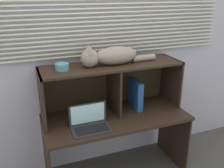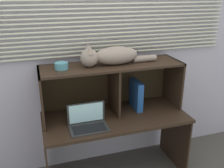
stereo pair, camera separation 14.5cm
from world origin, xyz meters
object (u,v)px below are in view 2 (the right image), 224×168
laptop (88,122)px  book_stack (87,112)px  small_basket (61,66)px  binder_upright (136,95)px  cat (110,56)px

laptop → book_stack: laptop is taller
laptop → book_stack: 0.24m
small_basket → binder_upright: bearing=0.0°
small_basket → laptop: bearing=-53.0°
laptop → small_basket: bearing=127.0°
laptop → small_basket: 0.57m
cat → laptop: (-0.29, -0.24, -0.55)m
laptop → small_basket: (-0.18, 0.24, 0.49)m
book_stack → small_basket: bearing=-180.0°
binder_upright → small_basket: size_ratio=2.49×
book_stack → small_basket: small_basket is taller
laptop → binder_upright: bearing=22.5°
book_stack → small_basket: 0.55m
cat → small_basket: size_ratio=6.28×
laptop → binder_upright: (0.57, 0.24, 0.11)m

